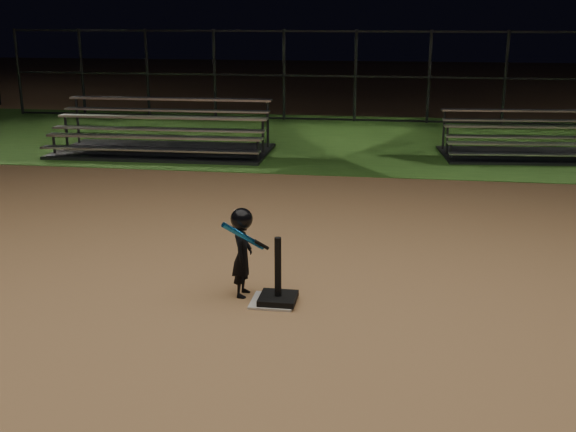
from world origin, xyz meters
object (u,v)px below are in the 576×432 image
object	(u,v)px
bleacher_left	(163,143)
bleacher_right	(535,149)
batting_tee	(278,290)
child_batter	(242,249)
home_plate	(273,301)

from	to	relation	value
bleacher_left	bleacher_right	bearing A→B (deg)	4.22
batting_tee	bleacher_right	world-z (taller)	bleacher_right
child_batter	bleacher_left	distance (m)	8.26
home_plate	bleacher_right	bearing A→B (deg)	64.23
bleacher_right	bleacher_left	bearing A→B (deg)	-179.93
child_batter	bleacher_left	world-z (taller)	bleacher_left
batting_tee	bleacher_left	distance (m)	8.57
home_plate	child_batter	distance (m)	0.63
child_batter	bleacher_left	size ratio (longest dim) A/B	0.21
child_batter	bleacher_left	xyz separation A→B (m)	(-3.43, 7.51, -0.28)
bleacher_left	batting_tee	bearing A→B (deg)	-64.74
home_plate	child_batter	size ratio (longest dim) A/B	0.47
bleacher_left	bleacher_right	distance (m)	7.87
batting_tee	home_plate	bearing A→B (deg)	168.11
batting_tee	bleacher_left	xyz separation A→B (m)	(-3.83, 7.66, 0.09)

